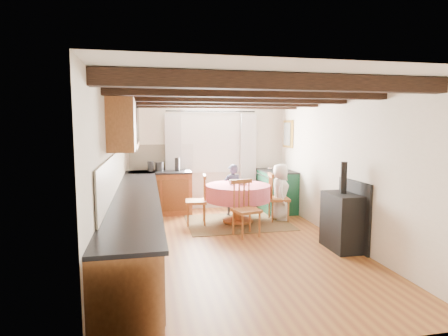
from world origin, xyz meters
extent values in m
cube|color=#99612A|center=(0.00, 0.00, 0.00)|extent=(3.60, 5.50, 0.00)
cube|color=white|center=(0.00, 0.00, 2.40)|extent=(3.60, 5.50, 0.00)
cube|color=silver|center=(0.00, 2.75, 1.20)|extent=(3.60, 0.00, 2.40)
cube|color=silver|center=(0.00, -2.75, 1.20)|extent=(3.60, 0.00, 2.40)
cube|color=silver|center=(-1.80, 0.00, 1.20)|extent=(0.00, 5.50, 2.40)
cube|color=silver|center=(1.80, 0.00, 1.20)|extent=(0.00, 5.50, 2.40)
cube|color=black|center=(0.00, -2.00, 2.31)|extent=(3.60, 0.16, 0.16)
cube|color=black|center=(0.00, -1.00, 2.31)|extent=(3.60, 0.16, 0.16)
cube|color=black|center=(0.00, 0.00, 2.31)|extent=(3.60, 0.16, 0.16)
cube|color=black|center=(0.00, 1.00, 2.31)|extent=(3.60, 0.16, 0.16)
cube|color=black|center=(0.00, 2.00, 2.31)|extent=(3.60, 0.16, 0.16)
cube|color=beige|center=(-1.78, 0.30, 1.20)|extent=(0.02, 4.50, 0.55)
cube|color=beige|center=(-1.00, 2.73, 1.20)|extent=(1.40, 0.02, 0.55)
cube|color=#965A2F|center=(-1.50, 0.00, 0.44)|extent=(0.60, 5.30, 0.88)
cube|color=#965A2F|center=(-1.05, 2.45, 0.44)|extent=(1.30, 0.60, 0.88)
cube|color=black|center=(-1.48, 0.00, 0.90)|extent=(0.64, 5.30, 0.04)
cube|color=black|center=(-1.05, 2.43, 0.90)|extent=(1.30, 0.64, 0.04)
cube|color=#965A2F|center=(-1.63, 1.20, 1.95)|extent=(0.34, 1.80, 0.90)
cube|color=#965A2F|center=(-1.63, -0.30, 1.90)|extent=(0.34, 0.90, 0.70)
cube|color=white|center=(0.10, 2.73, 1.60)|extent=(1.34, 0.03, 1.54)
cube|color=white|center=(0.10, 2.74, 1.60)|extent=(1.20, 0.01, 1.40)
cube|color=silver|center=(-0.75, 2.65, 1.10)|extent=(0.35, 0.10, 2.10)
cube|color=silver|center=(0.95, 2.65, 1.10)|extent=(0.35, 0.10, 2.10)
cylinder|color=black|center=(0.10, 2.65, 2.20)|extent=(2.00, 0.03, 0.03)
cube|color=gold|center=(1.77, 2.30, 1.70)|extent=(0.04, 0.50, 0.60)
cylinder|color=silver|center=(1.05, 2.72, 1.70)|extent=(0.30, 0.02, 0.30)
cube|color=#4B3C23|center=(0.39, 1.36, 0.01)|extent=(1.96, 1.52, 0.01)
imported|color=#2C2F44|center=(0.43, 1.98, 0.54)|extent=(0.42, 0.30, 1.09)
imported|color=silver|center=(1.28, 1.41, 0.57)|extent=(0.51, 0.64, 1.14)
imported|color=silver|center=(0.48, 1.36, 0.77)|extent=(0.27, 0.27, 0.05)
imported|color=silver|center=(0.38, 1.61, 0.78)|extent=(0.28, 0.28, 0.06)
imported|color=silver|center=(0.26, 1.38, 0.79)|extent=(0.12, 0.12, 0.09)
cylinder|color=#262628|center=(-1.25, 2.46, 1.03)|extent=(0.13, 0.13, 0.22)
cylinder|color=#262628|center=(-1.06, 2.46, 1.02)|extent=(0.18, 0.18, 0.19)
cylinder|color=#262628|center=(-0.69, 2.38, 1.06)|extent=(0.10, 0.10, 0.29)
camera|label=1|loc=(-1.31, -5.44, 1.89)|focal=29.49mm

